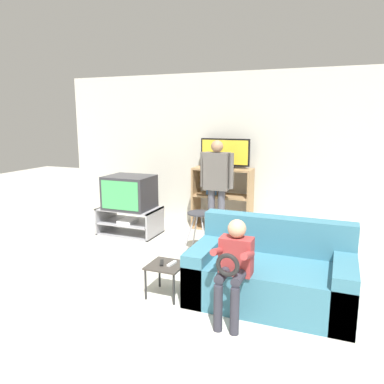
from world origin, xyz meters
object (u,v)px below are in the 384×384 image
(snack_table, at_px, (166,269))
(person_standing_adult, at_px, (217,180))
(tv_stand, at_px, (130,221))
(remote_control_white, at_px, (172,264))
(television_flat, at_px, (225,154))
(media_shelf, at_px, (222,198))
(person_seated_child, at_px, (234,263))
(remote_control_black, at_px, (162,263))
(folding_stool, at_px, (199,220))
(couch, at_px, (271,275))
(television_main, at_px, (130,192))

(snack_table, height_order, person_standing_adult, person_standing_adult)
(tv_stand, relative_size, remote_control_white, 6.61)
(tv_stand, bearing_deg, television_flat, 31.20)
(tv_stand, height_order, snack_table, tv_stand)
(media_shelf, relative_size, snack_table, 2.83)
(person_standing_adult, bearing_deg, person_seated_child, -68.35)
(person_seated_child, bearing_deg, remote_control_black, 164.77)
(folding_stool, xyz_separation_m, couch, (1.18, -1.07, -0.19))
(folding_stool, distance_m, remote_control_black, 1.36)
(person_standing_adult, relative_size, person_seated_child, 1.61)
(folding_stool, relative_size, remote_control_black, 4.02)
(tv_stand, height_order, person_standing_adult, person_standing_adult)
(television_main, height_order, media_shelf, media_shelf)
(couch, xyz_separation_m, person_standing_adult, (-1.17, 1.79, 0.64))
(tv_stand, distance_m, person_standing_adult, 1.57)
(person_seated_child, bearing_deg, snack_table, 163.96)
(folding_stool, xyz_separation_m, remote_control_black, (0.09, -1.36, -0.11))
(television_main, distance_m, person_seated_child, 3.01)
(remote_control_white, distance_m, couch, 1.03)
(tv_stand, xyz_separation_m, remote_control_black, (1.44, -1.75, 0.15))
(tv_stand, xyz_separation_m, television_flat, (1.35, 0.82, 1.06))
(snack_table, bearing_deg, media_shelf, 93.95)
(tv_stand, xyz_separation_m, media_shelf, (1.32, 0.80, 0.32))
(tv_stand, distance_m, media_shelf, 1.57)
(tv_stand, relative_size, remote_control_black, 6.61)
(snack_table, bearing_deg, remote_control_black, 177.69)
(folding_stool, xyz_separation_m, remote_control_white, (0.19, -1.34, -0.11))
(television_flat, xyz_separation_m, couch, (1.19, -2.27, -0.99))
(person_standing_adult, bearing_deg, folding_stool, -90.74)
(media_shelf, height_order, couch, media_shelf)
(television_main, height_order, folding_stool, television_main)
(tv_stand, height_order, person_seated_child, person_seated_child)
(tv_stand, xyz_separation_m, remote_control_white, (1.55, -1.73, 0.15))
(remote_control_black, height_order, person_seated_child, person_seated_child)
(folding_stool, bearing_deg, remote_control_white, -81.79)
(media_shelf, bearing_deg, tv_stand, -148.76)
(media_shelf, relative_size, television_flat, 1.26)
(media_shelf, relative_size, person_standing_adult, 0.68)
(snack_table, height_order, remote_control_white, remote_control_white)
(couch, distance_m, person_standing_adult, 2.23)
(snack_table, xyz_separation_m, remote_control_black, (-0.05, 0.00, 0.06))
(folding_stool, height_order, remote_control_black, folding_stool)
(snack_table, xyz_separation_m, couch, (1.05, 0.29, -0.02))
(remote_control_white, bearing_deg, tv_stand, 139.92)
(media_shelf, distance_m, remote_control_black, 2.56)
(media_shelf, xyz_separation_m, television_flat, (0.03, 0.02, 0.74))
(snack_table, height_order, person_seated_child, person_seated_child)
(television_main, relative_size, person_standing_adult, 0.48)
(television_flat, height_order, person_standing_adult, same)
(television_main, height_order, television_flat, television_flat)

